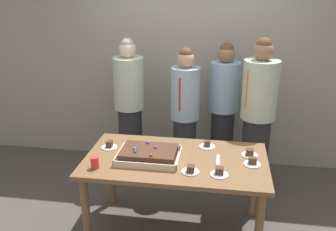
# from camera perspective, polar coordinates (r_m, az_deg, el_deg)

# --- Properties ---
(ground_plane) EXTENTS (12.00, 12.00, 0.00)m
(ground_plane) POSITION_cam_1_polar(r_m,az_deg,el_deg) (3.76, 1.11, -17.14)
(ground_plane) COLOR #4C4742
(interior_back_panel) EXTENTS (8.00, 0.12, 3.00)m
(interior_back_panel) POSITION_cam_1_polar(r_m,az_deg,el_deg) (4.64, 3.97, 10.54)
(interior_back_panel) COLOR #9E998E
(interior_back_panel) RESTS_ON ground_plane
(party_table) EXTENTS (1.63, 0.91, 0.77)m
(party_table) POSITION_cam_1_polar(r_m,az_deg,el_deg) (3.39, 1.19, -8.04)
(party_table) COLOR brown
(party_table) RESTS_ON ground_plane
(sheet_cake) EXTENTS (0.55, 0.41, 0.12)m
(sheet_cake) POSITION_cam_1_polar(r_m,az_deg,el_deg) (3.32, -2.95, -5.99)
(sheet_cake) COLOR beige
(sheet_cake) RESTS_ON party_table
(plated_slice_near_left) EXTENTS (0.15, 0.15, 0.07)m
(plated_slice_near_left) POSITION_cam_1_polar(r_m,az_deg,el_deg) (3.31, 12.82, -7.05)
(plated_slice_near_left) COLOR white
(plated_slice_near_left) RESTS_ON party_table
(plated_slice_near_right) EXTENTS (0.15, 0.15, 0.06)m
(plated_slice_near_right) POSITION_cam_1_polar(r_m,az_deg,el_deg) (3.46, 12.43, -5.71)
(plated_slice_near_right) COLOR white
(plated_slice_near_right) RESTS_ON party_table
(plated_slice_far_left) EXTENTS (0.15, 0.15, 0.07)m
(plated_slice_far_left) POSITION_cam_1_polar(r_m,az_deg,el_deg) (3.58, -8.98, -4.60)
(plated_slice_far_left) COLOR white
(plated_slice_far_left) RESTS_ON party_table
(plated_slice_far_right) EXTENTS (0.15, 0.15, 0.06)m
(plated_slice_far_right) POSITION_cam_1_polar(r_m,az_deg,el_deg) (3.57, 6.03, -4.57)
(plated_slice_far_right) COLOR white
(plated_slice_far_right) RESTS_ON party_table
(plated_slice_center_front) EXTENTS (0.15, 0.15, 0.07)m
(plated_slice_center_front) POSITION_cam_1_polar(r_m,az_deg,el_deg) (3.10, 7.89, -8.70)
(plated_slice_center_front) COLOR white
(plated_slice_center_front) RESTS_ON party_table
(plated_slice_center_back) EXTENTS (0.15, 0.15, 0.07)m
(plated_slice_center_back) POSITION_cam_1_polar(r_m,az_deg,el_deg) (3.11, 3.46, -8.38)
(plated_slice_center_back) COLOR white
(plated_slice_center_back) RESTS_ON party_table
(drink_cup_nearest) EXTENTS (0.07, 0.07, 0.10)m
(drink_cup_nearest) POSITION_cam_1_polar(r_m,az_deg,el_deg) (3.22, -11.16, -7.11)
(drink_cup_nearest) COLOR red
(drink_cup_nearest) RESTS_ON party_table
(cake_server_utensil) EXTENTS (0.03, 0.20, 0.01)m
(cake_server_utensil) POSITION_cam_1_polar(r_m,az_deg,el_deg) (3.34, 7.68, -6.77)
(cake_server_utensil) COLOR silver
(cake_server_utensil) RESTS_ON party_table
(person_serving_front) EXTENTS (0.35, 0.35, 1.68)m
(person_serving_front) POSITION_cam_1_polar(r_m,az_deg,el_deg) (4.35, -5.92, 1.17)
(person_serving_front) COLOR #28282D
(person_serving_front) RESTS_ON ground_plane
(person_green_shirt_behind) EXTENTS (0.34, 0.34, 1.62)m
(person_green_shirt_behind) POSITION_cam_1_polar(r_m,az_deg,el_deg) (4.40, 8.48, 0.92)
(person_green_shirt_behind) COLOR #28282D
(person_green_shirt_behind) RESTS_ON ground_plane
(person_striped_tie_right) EXTENTS (0.37, 0.37, 1.74)m
(person_striped_tie_right) POSITION_cam_1_polar(r_m,az_deg,el_deg) (4.07, 13.59, -0.21)
(person_striped_tie_right) COLOR #28282D
(person_striped_tie_right) RESTS_ON ground_plane
(person_far_right_suit) EXTENTS (0.32, 0.32, 1.60)m
(person_far_right_suit) POSITION_cam_1_polar(r_m,az_deg,el_deg) (4.17, 2.60, -0.10)
(person_far_right_suit) COLOR #28282D
(person_far_right_suit) RESTS_ON ground_plane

